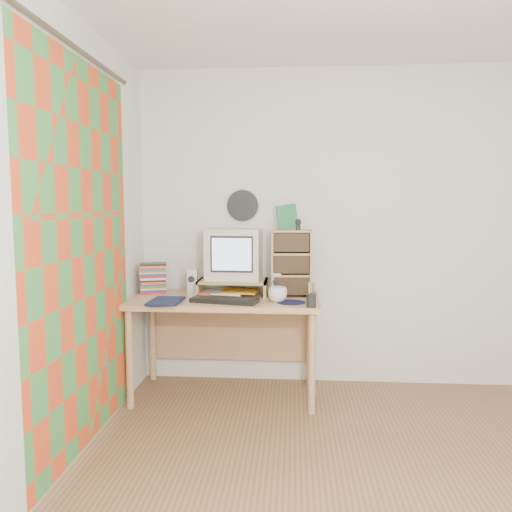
% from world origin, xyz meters
% --- Properties ---
extents(floor, '(3.50, 3.50, 0.00)m').
position_xyz_m(floor, '(0.00, 0.00, 0.00)').
color(floor, '#8A5D41').
rests_on(floor, ground).
extents(back_wall, '(3.50, 0.00, 3.50)m').
position_xyz_m(back_wall, '(0.00, 1.75, 1.25)').
color(back_wall, white).
rests_on(back_wall, floor).
extents(left_wall, '(0.00, 3.50, 3.50)m').
position_xyz_m(left_wall, '(-1.75, 0.00, 1.25)').
color(left_wall, white).
rests_on(left_wall, floor).
extents(curtain, '(0.00, 2.20, 2.20)m').
position_xyz_m(curtain, '(-1.71, 0.48, 1.15)').
color(curtain, '#D2431D').
rests_on(curtain, left_wall).
extents(wall_disc, '(0.25, 0.02, 0.25)m').
position_xyz_m(wall_disc, '(-0.93, 1.73, 1.43)').
color(wall_disc, black).
rests_on(wall_disc, back_wall).
extents(desk, '(1.40, 0.70, 0.75)m').
position_xyz_m(desk, '(-1.03, 1.44, 0.62)').
color(desk, tan).
rests_on(desk, floor).
extents(monitor_riser, '(0.52, 0.30, 0.12)m').
position_xyz_m(monitor_riser, '(-0.98, 1.48, 0.84)').
color(monitor_riser, tan).
rests_on(monitor_riser, desk).
extents(crt_monitor, '(0.42, 0.42, 0.39)m').
position_xyz_m(crt_monitor, '(-0.98, 1.53, 1.06)').
color(crt_monitor, beige).
rests_on(crt_monitor, monitor_riser).
extents(speaker_left, '(0.08, 0.08, 0.20)m').
position_xyz_m(speaker_left, '(-1.29, 1.45, 0.85)').
color(speaker_left, '#BBBABF').
rests_on(speaker_left, desk).
extents(speaker_right, '(0.07, 0.07, 0.18)m').
position_xyz_m(speaker_right, '(-0.65, 1.44, 0.84)').
color(speaker_right, '#BBBABF').
rests_on(speaker_right, desk).
extents(keyboard, '(0.50, 0.25, 0.03)m').
position_xyz_m(keyboard, '(-1.01, 1.19, 0.77)').
color(keyboard, black).
rests_on(keyboard, desk).
extents(dvd_stack, '(0.23, 0.20, 0.28)m').
position_xyz_m(dvd_stack, '(-1.62, 1.53, 0.89)').
color(dvd_stack, brown).
rests_on(dvd_stack, desk).
extents(cd_rack, '(0.31, 0.18, 0.50)m').
position_xyz_m(cd_rack, '(-0.54, 1.48, 1.00)').
color(cd_rack, tan).
rests_on(cd_rack, desk).
extents(mug, '(0.17, 0.17, 0.11)m').
position_xyz_m(mug, '(-0.63, 1.24, 0.80)').
color(mug, silver).
rests_on(mug, desk).
extents(diary, '(0.27, 0.21, 0.05)m').
position_xyz_m(diary, '(-1.52, 1.15, 0.78)').
color(diary, '#10193D').
rests_on(diary, desk).
extents(mousepad, '(0.22, 0.22, 0.00)m').
position_xyz_m(mousepad, '(-0.54, 1.22, 0.75)').
color(mousepad, black).
rests_on(mousepad, desk).
extents(pen_cup, '(0.07, 0.07, 0.13)m').
position_xyz_m(pen_cup, '(-0.40, 1.07, 0.82)').
color(pen_cup, black).
rests_on(pen_cup, desk).
extents(papers, '(0.32, 0.25, 0.04)m').
position_xyz_m(papers, '(-1.00, 1.48, 0.77)').
color(papers, silver).
rests_on(papers, desk).
extents(red_box, '(0.10, 0.08, 0.04)m').
position_xyz_m(red_box, '(-1.17, 1.29, 0.77)').
color(red_box, '#CA4A15').
rests_on(red_box, desk).
extents(game_box, '(0.15, 0.06, 0.19)m').
position_xyz_m(game_box, '(-0.57, 1.47, 1.34)').
color(game_box, '#1B6033').
rests_on(game_box, cd_rack).
extents(webcam, '(0.05, 0.05, 0.08)m').
position_xyz_m(webcam, '(-0.49, 1.48, 1.29)').
color(webcam, black).
rests_on(webcam, cd_rack).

